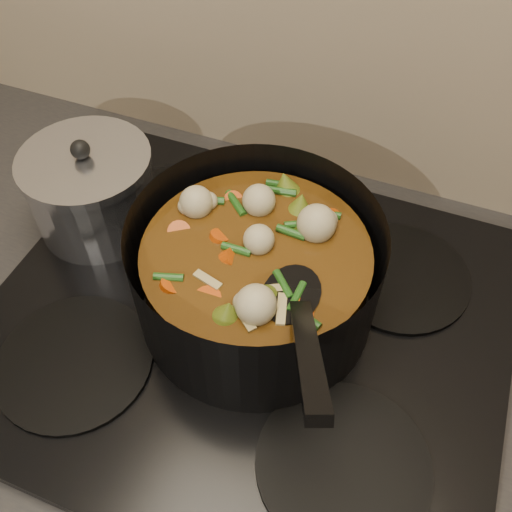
% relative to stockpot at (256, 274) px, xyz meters
% --- Properties ---
extents(counter, '(2.64, 0.64, 0.91)m').
position_rel_stockpot_xyz_m(counter, '(-0.01, -0.02, -0.54)').
color(counter, brown).
rests_on(counter, ground).
extents(stovetop, '(0.62, 0.54, 0.03)m').
position_rel_stockpot_xyz_m(stovetop, '(-0.01, -0.02, -0.07)').
color(stovetop, black).
rests_on(stovetop, counter).
extents(stockpot, '(0.33, 0.37, 0.21)m').
position_rel_stockpot_xyz_m(stockpot, '(0.00, 0.00, 0.00)').
color(stockpot, black).
rests_on(stockpot, stovetop).
extents(saucepan, '(0.17, 0.17, 0.14)m').
position_rel_stockpot_xyz_m(saucepan, '(-0.26, 0.06, -0.01)').
color(saucepan, silver).
rests_on(saucepan, stovetop).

